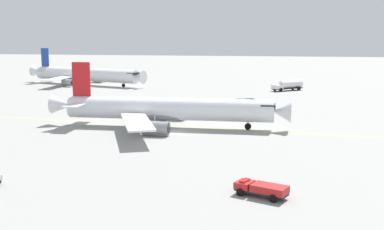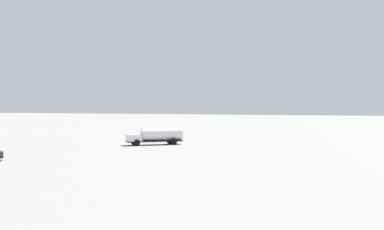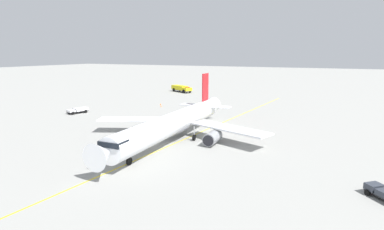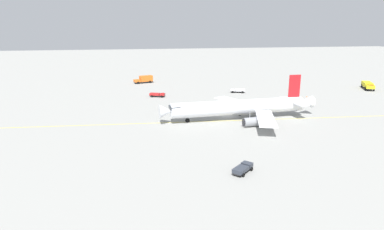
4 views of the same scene
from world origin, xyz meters
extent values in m
cube|color=#232326|center=(-63.82, 17.81, 0.65)|extent=(7.94, 8.92, 0.20)
cube|color=silver|center=(-61.48, 14.99, 1.30)|extent=(3.57, 3.54, 1.10)
cube|color=black|center=(-60.78, 14.14, 1.47)|extent=(1.76, 1.48, 0.62)
cylinder|color=silver|center=(-64.65, 18.81, 1.81)|extent=(6.18, 6.84, 2.12)
cylinder|color=black|center=(-60.63, 16.03, 0.55)|extent=(0.92, 1.03, 1.10)
cylinder|color=black|center=(-62.67, 14.34, 0.55)|extent=(0.92, 1.03, 1.10)
cylinder|color=black|center=(-64.79, 21.05, 0.55)|extent=(0.92, 1.03, 1.10)
cylinder|color=black|center=(-66.83, 19.36, 0.55)|extent=(0.92, 1.03, 1.10)
camera|label=1|loc=(74.26, 17.03, 15.34)|focal=44.84mm
camera|label=2|loc=(11.41, 53.55, 7.08)|focal=44.69mm
camera|label=3|loc=(-29.84, 44.98, 15.27)|focal=29.61mm
camera|label=4|loc=(-81.83, 26.52, 22.61)|focal=31.24mm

